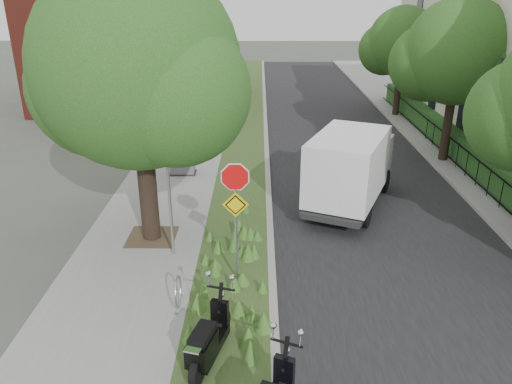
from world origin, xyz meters
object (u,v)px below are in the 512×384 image
at_px(sign_assembly, 235,198).
at_px(scooter_near, 207,346).
at_px(box_truck, 351,166).
at_px(utility_cabinet, 182,158).

height_order(sign_assembly, scooter_near, sign_assembly).
xyz_separation_m(box_truck, utility_cabinet, (-6.06, 2.82, -0.68)).
height_order(sign_assembly, utility_cabinet, sign_assembly).
bearing_deg(sign_assembly, utility_cabinet, 107.85).
xyz_separation_m(sign_assembly, box_truck, (3.61, 4.78, -0.86)).
bearing_deg(utility_cabinet, box_truck, -24.96).
xyz_separation_m(sign_assembly, utility_cabinet, (-2.45, 7.60, -1.55)).
bearing_deg(box_truck, sign_assembly, -127.07).
relative_size(sign_assembly, scooter_near, 1.64).
relative_size(scooter_near, box_truck, 0.37).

